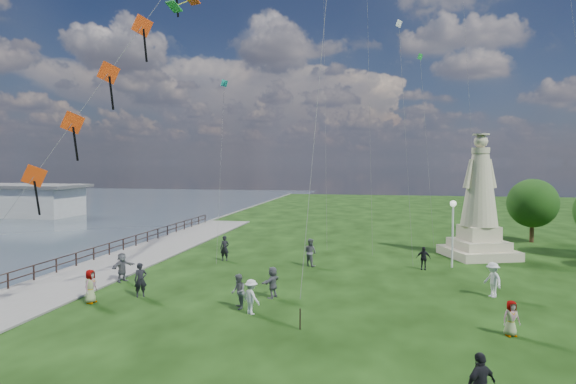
% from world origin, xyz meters
% --- Properties ---
extents(waterfront, '(200.00, 200.00, 1.51)m').
position_xyz_m(waterfront, '(-15.24, 8.99, -0.06)').
color(waterfront, '#303E49').
rests_on(waterfront, ground).
extents(statue, '(5.77, 5.77, 9.16)m').
position_xyz_m(statue, '(10.94, 20.99, 3.46)').
color(statue, '#B8AC8B').
rests_on(statue, ground).
extents(lamppost, '(0.42, 0.42, 4.52)m').
position_xyz_m(lamppost, '(8.50, 16.82, 3.26)').
color(lamppost, silver).
rests_on(lamppost, ground).
extents(person_0, '(0.78, 0.73, 1.79)m').
position_xyz_m(person_0, '(-8.55, 6.30, 0.89)').
color(person_0, black).
rests_on(person_0, ground).
extents(person_1, '(0.78, 0.95, 1.68)m').
position_xyz_m(person_1, '(-2.90, 5.28, 0.84)').
color(person_1, '#595960').
rests_on(person_1, ground).
extents(person_2, '(1.17, 1.06, 1.63)m').
position_xyz_m(person_2, '(-2.07, 4.61, 0.81)').
color(person_2, silver).
rests_on(person_2, ground).
extents(person_4, '(0.81, 0.62, 1.46)m').
position_xyz_m(person_4, '(9.03, 3.92, 0.73)').
color(person_4, '#595960').
rests_on(person_4, ground).
extents(person_5, '(1.22, 1.75, 1.74)m').
position_xyz_m(person_5, '(-11.22, 9.07, 0.87)').
color(person_5, '#595960').
rests_on(person_5, ground).
extents(person_6, '(0.66, 0.43, 1.80)m').
position_xyz_m(person_6, '(-7.22, 16.06, 0.90)').
color(person_6, black).
rests_on(person_6, ground).
extents(person_7, '(1.08, 0.99, 1.89)m').
position_xyz_m(person_7, '(-0.91, 15.45, 0.95)').
color(person_7, '#595960').
rests_on(person_7, ground).
extents(person_8, '(1.09, 1.34, 1.84)m').
position_xyz_m(person_8, '(9.56, 9.79, 0.92)').
color(person_8, silver).
rests_on(person_8, ground).
extents(person_9, '(0.95, 0.57, 1.53)m').
position_xyz_m(person_9, '(6.55, 15.78, 0.77)').
color(person_9, black).
rests_on(person_9, ground).
extents(person_10, '(0.53, 0.84, 1.70)m').
position_xyz_m(person_10, '(-10.46, 4.78, 0.85)').
color(person_10, '#595960').
rests_on(person_10, ground).
extents(person_11, '(1.09, 1.64, 1.63)m').
position_xyz_m(person_11, '(-1.71, 7.46, 0.82)').
color(person_11, '#595960').
rests_on(person_11, ground).
extents(red_kite_train, '(10.02, 9.35, 21.03)m').
position_xyz_m(red_kite_train, '(-7.49, 4.63, 13.10)').
color(red_kite_train, black).
rests_on(red_kite_train, ground).
extents(small_kites, '(26.05, 13.93, 29.03)m').
position_xyz_m(small_kites, '(4.80, 23.01, 16.14)').
color(small_kites, '#1CAAA0').
rests_on(small_kites, ground).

